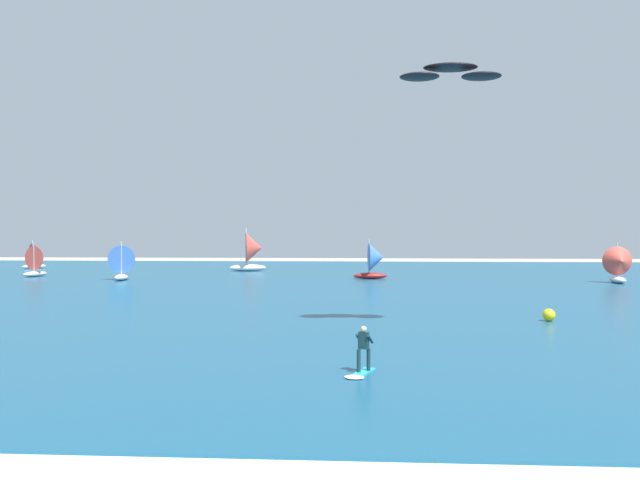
% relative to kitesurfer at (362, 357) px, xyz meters
% --- Properties ---
extents(ocean, '(160.00, 90.00, 0.10)m').
position_rel_kitesurfer_xyz_m(ocean, '(-2.34, 36.65, -0.65)').
color(ocean, navy).
rests_on(ocean, ground).
extents(shoreline_foam, '(92.13, 1.42, 0.01)m').
position_rel_kitesurfer_xyz_m(shoreline_foam, '(-5.02, -8.22, -0.70)').
color(shoreline_foam, white).
rests_on(shoreline_foam, ground).
extents(kitesurfer, '(1.21, 2.03, 1.67)m').
position_rel_kitesurfer_xyz_m(kitesurfer, '(0.00, 0.00, 0.00)').
color(kitesurfer, '#26B2CC').
rests_on(kitesurfer, ocean).
extents(kite, '(5.05, 1.74, 0.76)m').
position_rel_kitesurfer_xyz_m(kite, '(4.40, 9.34, 12.24)').
color(kite, black).
extents(sailboat_outermost, '(3.25, 3.41, 3.80)m').
position_rel_kitesurfer_xyz_m(sailboat_outermost, '(-42.70, 59.52, 1.14)').
color(sailboat_outermost, white).
rests_on(sailboat_outermost, ocean).
extents(sailboat_far_left, '(3.62, 3.09, 4.19)m').
position_rel_kitesurfer_xyz_m(sailboat_far_left, '(1.62, 44.12, 1.32)').
color(sailboat_far_left, maroon).
rests_on(sailboat_far_left, ocean).
extents(sailboat_mid_right, '(2.85, 3.37, 3.95)m').
position_rel_kitesurfer_xyz_m(sailboat_mid_right, '(24.80, 39.97, 1.21)').
color(sailboat_mid_right, white).
rests_on(sailboat_mid_right, ocean).
extents(sailboat_leading, '(4.74, 4.12, 5.36)m').
position_rel_kitesurfer_xyz_m(sailboat_leading, '(-13.26, 56.06, 1.85)').
color(sailboat_leading, white).
rests_on(sailboat_leading, ocean).
extents(sailboat_near_shore, '(2.95, 3.34, 3.75)m').
position_rel_kitesurfer_xyz_m(sailboat_near_shore, '(-35.41, 45.66, 1.11)').
color(sailboat_near_shore, silver).
rests_on(sailboat_near_shore, ocean).
extents(sailboat_trailing, '(2.90, 3.41, 3.97)m').
position_rel_kitesurfer_xyz_m(sailboat_trailing, '(-24.22, 41.41, 1.21)').
color(sailboat_trailing, white).
rests_on(sailboat_trailing, ocean).
extents(marker_buoy, '(0.70, 0.70, 0.70)m').
position_rel_kitesurfer_xyz_m(marker_buoy, '(10.51, 13.69, -0.25)').
color(marker_buoy, yellow).
rests_on(marker_buoy, ocean).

